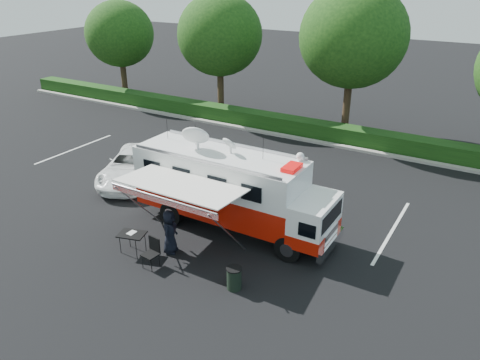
% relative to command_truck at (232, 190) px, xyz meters
% --- Properties ---
extents(ground_plane, '(120.00, 120.00, 0.00)m').
position_rel_command_truck_xyz_m(ground_plane, '(0.07, 0.00, -1.67)').
color(ground_plane, black).
rests_on(ground_plane, ground).
extents(back_border, '(60.00, 6.14, 8.87)m').
position_rel_command_truck_xyz_m(back_border, '(1.21, 12.90, 3.33)').
color(back_border, '#9E998E').
rests_on(back_border, ground_plane).
extents(stall_lines, '(24.12, 5.50, 0.01)m').
position_rel_command_truck_xyz_m(stall_lines, '(-0.43, 3.00, -1.67)').
color(stall_lines, silver).
rests_on(stall_lines, ground_plane).
extents(command_truck, '(8.13, 2.24, 3.91)m').
position_rel_command_truck_xyz_m(command_truck, '(0.00, 0.00, 0.00)').
color(command_truck, black).
rests_on(command_truck, ground_plane).
extents(awning, '(4.44, 2.32, 2.68)m').
position_rel_command_truck_xyz_m(awning, '(-0.73, -2.33, 0.84)').
color(awning, white).
rests_on(awning, ground_plane).
extents(white_suv, '(4.37, 5.74, 1.45)m').
position_rel_command_truck_xyz_m(white_suv, '(-6.54, 1.51, -1.67)').
color(white_suv, white).
rests_on(white_suv, ground_plane).
extents(person, '(0.75, 0.93, 1.66)m').
position_rel_command_truck_xyz_m(person, '(-1.00, -2.63, -1.67)').
color(person, black).
rests_on(person, ground_plane).
extents(folding_table, '(1.09, 0.90, 0.80)m').
position_rel_command_truck_xyz_m(folding_table, '(-2.12, -3.38, -0.92)').
color(folding_table, black).
rests_on(folding_table, ground_plane).
extents(folding_chair, '(0.56, 0.58, 1.07)m').
position_rel_command_truck_xyz_m(folding_chair, '(-0.98, -3.62, -1.04)').
color(folding_chair, black).
rests_on(folding_chair, ground_plane).
extents(trash_bin, '(0.51, 0.51, 0.77)m').
position_rel_command_truck_xyz_m(trash_bin, '(2.10, -3.28, -1.28)').
color(trash_bin, black).
rests_on(trash_bin, ground_plane).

